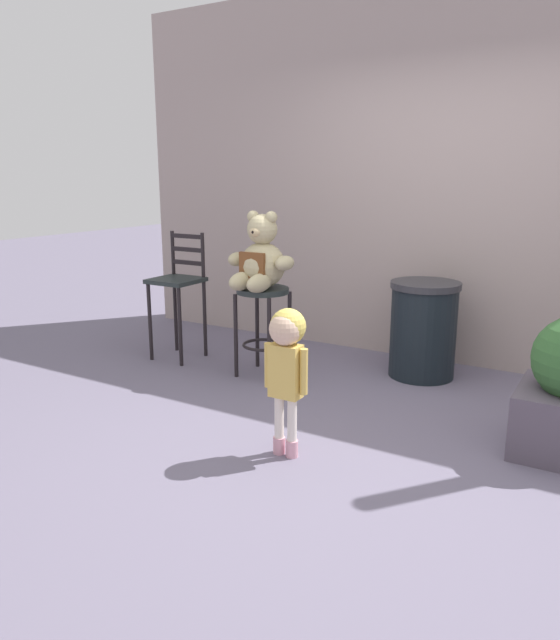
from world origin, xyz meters
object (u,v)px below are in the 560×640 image
object	(u,v)px
teddy_bear	(260,260)
bar_stool_with_teddy	(263,312)
child_walking	(286,351)
trash_bin	(423,329)
bar_chair_empty	(178,287)

from	to	relation	value
teddy_bear	bar_stool_with_teddy	bearing A→B (deg)	90.00
teddy_bear	child_walking	bearing A→B (deg)	-51.60
bar_stool_with_teddy	trash_bin	bearing A→B (deg)	29.49
child_walking	bar_chair_empty	world-z (taller)	bar_chair_empty
bar_stool_with_teddy	bar_chair_empty	bearing A→B (deg)	177.72
bar_chair_empty	teddy_bear	bearing A→B (deg)	-4.08
bar_stool_with_teddy	child_walking	size ratio (longest dim) A/B	0.83
child_walking	bar_chair_empty	distance (m)	2.08
trash_bin	bar_chair_empty	distance (m)	2.06
child_walking	trash_bin	distance (m)	1.76
teddy_bear	bar_chair_empty	size ratio (longest dim) A/B	0.54
bar_stool_with_teddy	bar_chair_empty	xyz separation A→B (m)	(-0.87, 0.03, 0.11)
bar_stool_with_teddy	teddy_bear	world-z (taller)	teddy_bear
trash_bin	bar_stool_with_teddy	bearing A→B (deg)	-150.51
bar_stool_with_teddy	teddy_bear	bearing A→B (deg)	-90.00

